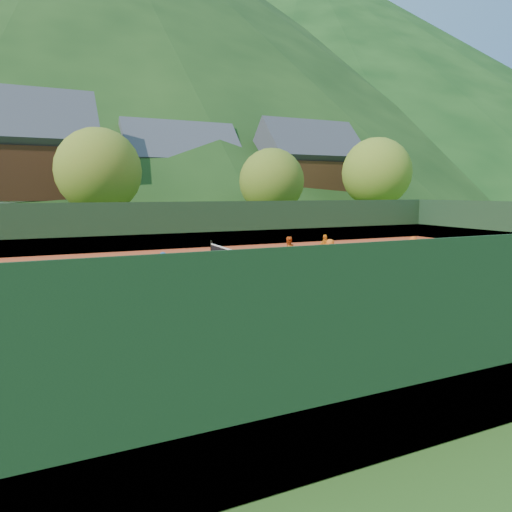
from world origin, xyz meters
name	(u,v)px	position (x,y,z in m)	size (l,w,h in m)	color
ground	(260,282)	(0.00, 0.00, 0.00)	(400.00, 400.00, 0.00)	#295019
clay_court	(260,282)	(0.00, 0.00, 0.01)	(40.00, 24.00, 0.02)	#C74420
mountain_far	(92,43)	(10.00, 160.00, 55.00)	(280.00, 280.00, 110.00)	black
mountain_far_right	(305,82)	(90.00, 150.00, 47.50)	(260.00, 260.00, 95.00)	#133412
coach	(164,276)	(-4.25, -1.50, 0.83)	(0.59, 0.39, 1.62)	#1955A6
student_a	(288,252)	(2.64, 2.43, 0.78)	(0.74, 0.57, 1.51)	#E15214
student_b	(325,249)	(4.90, 2.72, 0.77)	(0.88, 0.37, 1.50)	orange
student_c	(330,254)	(4.19, 1.20, 0.74)	(0.70, 0.46, 1.44)	orange
student_d	(413,249)	(9.75, 1.76, 0.66)	(0.83, 0.48, 1.29)	#E75214
tennis_ball_0	(382,312)	(1.33, -5.93, 0.05)	(0.07, 0.07, 0.07)	#B1DA24
tennis_ball_1	(304,298)	(0.05, -3.44, 0.05)	(0.07, 0.07, 0.07)	#B1DA24
tennis_ball_2	(362,276)	(4.37, -0.98, 0.05)	(0.07, 0.07, 0.07)	#B1DA24
tennis_ball_3	(200,306)	(-3.45, -2.94, 0.05)	(0.07, 0.07, 0.07)	#B1DA24
tennis_ball_4	(145,325)	(-5.45, -4.34, 0.05)	(0.07, 0.07, 0.07)	#B1DA24
tennis_ball_5	(200,293)	(-2.90, -1.16, 0.05)	(0.07, 0.07, 0.07)	#B1DA24
tennis_ball_7	(416,278)	(6.15, -2.28, 0.05)	(0.07, 0.07, 0.07)	#B1DA24
tennis_ball_11	(467,328)	(2.30, -8.17, 0.05)	(0.07, 0.07, 0.07)	#B1DA24
tennis_ball_12	(295,285)	(0.90, -1.36, 0.05)	(0.07, 0.07, 0.07)	#B1DA24
tennis_ball_13	(228,298)	(-2.27, -2.30, 0.05)	(0.07, 0.07, 0.07)	#B1DA24
tennis_ball_14	(372,311)	(1.13, -5.71, 0.05)	(0.07, 0.07, 0.07)	#B1DA24
tennis_ball_15	(496,306)	(5.05, -6.89, 0.05)	(0.07, 0.07, 0.07)	#B1DA24
tennis_ball_16	(12,354)	(-8.60, -5.40, 0.05)	(0.07, 0.07, 0.07)	#B1DA24
tennis_ball_17	(301,310)	(-0.82, -4.77, 0.05)	(0.07, 0.07, 0.07)	#B1DA24
tennis_ball_18	(298,294)	(0.19, -2.79, 0.05)	(0.07, 0.07, 0.07)	#B1DA24
tennis_ball_20	(282,286)	(0.30, -1.39, 0.05)	(0.07, 0.07, 0.07)	#B1DA24
court_lines	(260,281)	(0.00, 0.00, 0.02)	(23.83, 11.03, 0.00)	white
tennis_net	(260,269)	(0.00, 0.00, 0.52)	(0.10, 12.07, 1.10)	black
perimeter_fence	(260,251)	(0.00, 0.00, 1.27)	(40.40, 24.24, 3.00)	#15311A
ball_hopper	(117,305)	(-6.21, -4.70, 0.77)	(0.57, 0.57, 1.00)	black
chalet_left	(16,169)	(-10.00, 30.00, 5.65)	(13.80, 9.93, 12.92)	beige
chalet_mid	(180,180)	(6.00, 34.00, 4.99)	(12.65, 8.82, 11.45)	beige
chalet_right	(306,178)	(20.00, 30.00, 5.26)	(11.50, 8.82, 11.91)	beige
tree_b	(99,171)	(-4.00, 20.00, 5.19)	(6.40, 6.40, 8.40)	#432C1A
tree_c	(272,181)	(10.00, 19.00, 4.54)	(5.60, 5.60, 7.35)	#422B1A
tree_d	(376,173)	(22.00, 20.00, 5.52)	(6.80, 6.80, 8.93)	#412C1A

